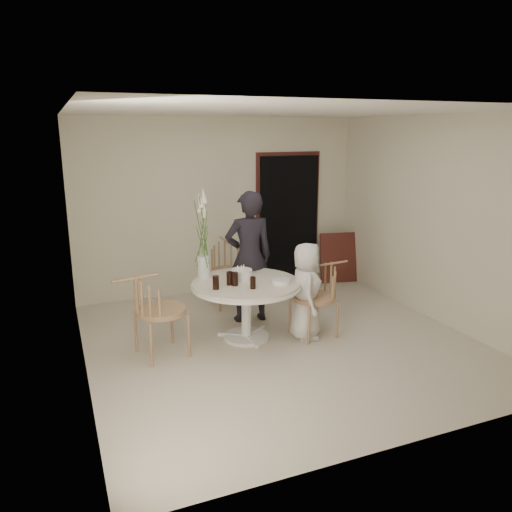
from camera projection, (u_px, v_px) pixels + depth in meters
name	position (u px, v px, depth m)	size (l,w,h in m)	color
ground	(281.00, 341.00, 6.08)	(4.50, 4.50, 0.00)	beige
room_shell	(282.00, 210.00, 5.68)	(4.50, 4.50, 4.50)	white
doorway	(288.00, 221.00, 8.21)	(1.00, 0.10, 2.10)	black
door_trim	(287.00, 217.00, 8.23)	(1.12, 0.03, 2.22)	#5A241F
table	(246.00, 291.00, 6.03)	(1.33, 1.33, 0.73)	white
picture_frame	(338.00, 258.00, 8.39)	(0.63, 0.04, 0.84)	#5A241F
chair_far	(227.00, 263.00, 7.31)	(0.55, 0.59, 0.95)	tan
chair_right	(323.00, 288.00, 6.18)	(0.59, 0.55, 0.92)	tan
chair_left	(149.00, 304.00, 5.50)	(0.65, 0.61, 0.98)	tan
girl	(249.00, 257.00, 6.56)	(0.64, 0.42, 1.75)	black
boy	(306.00, 291.00, 6.07)	(0.59, 0.38, 1.20)	silver
birthday_cake	(242.00, 274.00, 6.09)	(0.26, 0.26, 0.17)	white
cola_tumbler_a	(230.00, 278.00, 5.86)	(0.07, 0.07, 0.16)	black
cola_tumbler_b	(253.00, 283.00, 5.72)	(0.07, 0.07, 0.14)	black
cola_tumbler_c	(216.00, 283.00, 5.70)	(0.07, 0.07, 0.16)	black
cola_tumbler_d	(235.00, 279.00, 5.83)	(0.08, 0.08, 0.16)	black
plate_stack	(281.00, 281.00, 5.92)	(0.21, 0.21, 0.05)	white
flower_vase	(203.00, 244.00, 6.05)	(0.15, 0.15, 1.12)	silver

